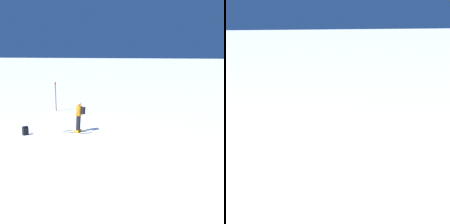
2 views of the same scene
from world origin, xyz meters
The scene contains 0 objects.
Camera 2 is at (9.37, 1.40, 3.77)m, focal length 50.00 mm.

